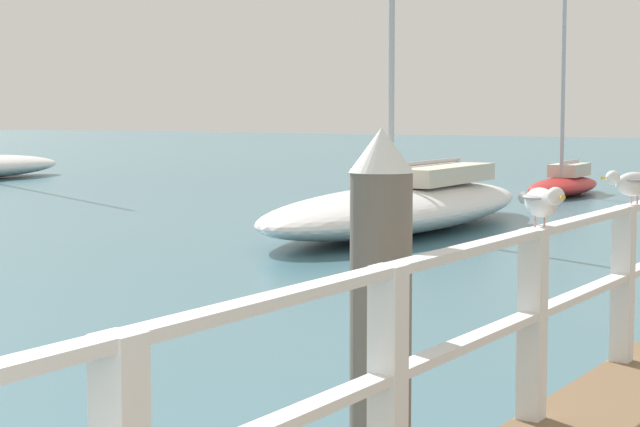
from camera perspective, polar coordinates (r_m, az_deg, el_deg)
dock_piling_near at (r=5.27m, az=2.99°, el=-6.46°), size 0.29×0.29×1.97m
seagull_foreground at (r=5.93m, az=10.81°, el=0.62°), size 0.36×0.38×0.21m
seagull_background at (r=7.49m, az=15.08°, el=1.47°), size 0.27×0.44×0.21m
boat_1 at (r=19.73m, az=4.11°, el=0.47°), size 2.89×8.55×9.74m
boat_4 at (r=28.05m, az=11.89°, el=1.49°), size 1.46×4.13×4.70m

